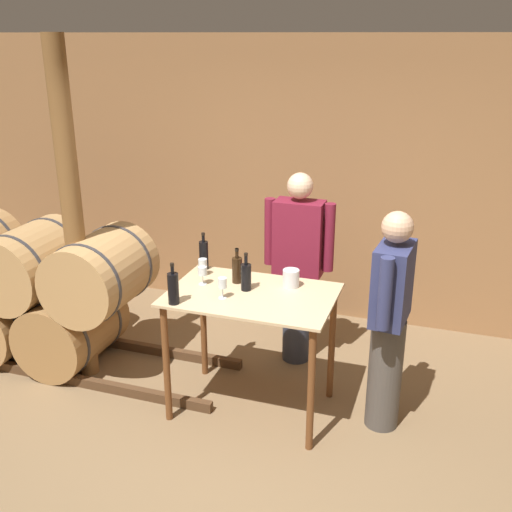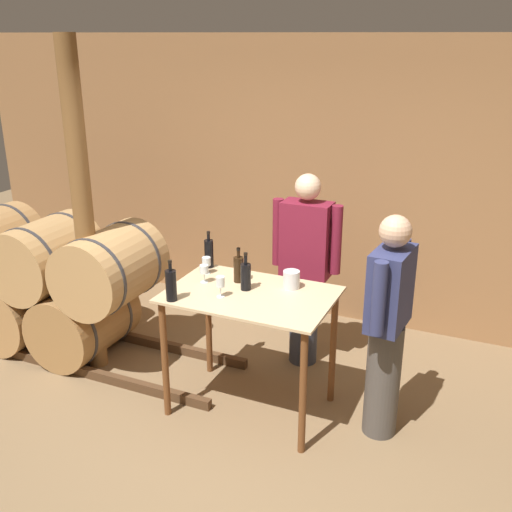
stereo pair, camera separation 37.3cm
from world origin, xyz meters
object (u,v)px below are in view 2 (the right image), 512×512
(wine_bottle_center, at_px, (239,269))
(wine_glass_near_right, at_px, (220,282))
(wine_bottle_far_left, at_px, (209,253))
(wine_bottle_left, at_px, (171,285))
(wine_glass_near_left, at_px, (206,262))
(person_visitor_with_scarf, at_px, (306,267))
(wooden_post, at_px, (83,214))
(wine_bottle_right, at_px, (246,276))
(ice_bucket, at_px, (291,280))
(person_host, at_px, (387,324))
(wine_glass_near_center, at_px, (204,270))

(wine_bottle_center, height_order, wine_glass_near_right, wine_bottle_center)
(wine_glass_near_right, bearing_deg, wine_bottle_far_left, 125.98)
(wine_bottle_far_left, relative_size, wine_bottle_left, 1.00)
(wine_glass_near_left, xyz_separation_m, person_visitor_with_scarf, (0.59, 0.62, -0.17))
(wooden_post, bearing_deg, wine_bottle_right, 0.08)
(wooden_post, xyz_separation_m, wine_bottle_far_left, (0.96, 0.29, -0.28))
(wine_bottle_far_left, relative_size, ice_bucket, 2.26)
(wine_bottle_left, xyz_separation_m, wine_glass_near_right, (0.28, 0.19, -0.01))
(wine_bottle_left, relative_size, ice_bucket, 2.26)
(wine_bottle_right, distance_m, person_visitor_with_scarf, 0.82)
(wine_bottle_center, distance_m, person_host, 1.15)
(wine_bottle_far_left, relative_size, wine_glass_near_right, 1.94)
(person_visitor_with_scarf, bearing_deg, wine_glass_near_left, -133.94)
(wine_glass_near_left, distance_m, person_host, 1.45)
(wine_bottle_center, relative_size, wine_glass_near_left, 2.03)
(wine_bottle_right, bearing_deg, ice_bucket, 28.85)
(wine_bottle_left, bearing_deg, person_visitor_with_scarf, 63.43)
(wine_glass_near_center, bearing_deg, wine_bottle_far_left, 111.43)
(ice_bucket, bearing_deg, wine_glass_near_center, -165.39)
(wine_glass_near_left, height_order, wine_glass_near_right, wine_glass_near_right)
(wine_bottle_far_left, relative_size, person_host, 0.18)
(ice_bucket, relative_size, person_host, 0.08)
(wine_glass_near_right, bearing_deg, wooden_post, 171.87)
(wine_bottle_far_left, relative_size, person_visitor_with_scarf, 0.18)
(wine_bottle_left, height_order, wine_glass_near_right, wine_bottle_left)
(wine_bottle_left, xyz_separation_m, wine_bottle_right, (0.39, 0.38, -0.01))
(wine_bottle_left, height_order, wine_bottle_right, wine_bottle_left)
(wine_bottle_left, bearing_deg, wine_glass_near_left, 91.73)
(wine_glass_near_center, relative_size, wine_glass_near_right, 0.89)
(wine_bottle_center, bearing_deg, person_visitor_with_scarf, 66.01)
(wine_bottle_left, bearing_deg, wine_bottle_right, 43.95)
(wine_bottle_center, xyz_separation_m, ice_bucket, (0.40, 0.05, -0.04))
(wine_bottle_left, bearing_deg, wine_bottle_center, 60.12)
(wine_glass_near_right, relative_size, ice_bucket, 1.16)
(wine_bottle_right, height_order, person_visitor_with_scarf, person_visitor_with_scarf)
(wine_glass_near_center, distance_m, wine_glass_near_right, 0.30)
(wine_bottle_left, relative_size, person_visitor_with_scarf, 0.18)
(wine_bottle_center, height_order, person_visitor_with_scarf, person_visitor_with_scarf)
(wine_glass_near_left, xyz_separation_m, wine_glass_near_center, (0.07, -0.16, 0.01))
(wine_bottle_far_left, height_order, wine_glass_near_center, wine_bottle_far_left)
(wine_glass_near_left, height_order, person_host, person_host)
(wooden_post, bearing_deg, wine_bottle_left, -20.17)
(ice_bucket, xyz_separation_m, person_visitor_with_scarf, (-0.11, 0.62, -0.14))
(wooden_post, relative_size, wine_glass_near_left, 20.54)
(person_host, bearing_deg, wine_glass_near_left, 175.90)
(wine_glass_near_left, relative_size, wine_glass_near_center, 0.96)
(wooden_post, bearing_deg, wine_glass_near_left, 9.17)
(wine_glass_near_left, relative_size, person_host, 0.08)
(wooden_post, xyz_separation_m, wine_glass_near_right, (1.31, -0.19, -0.29))
(wooden_post, relative_size, wine_bottle_center, 10.12)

